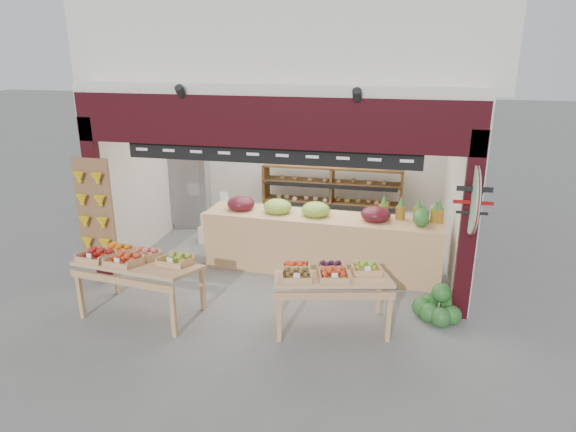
{
  "coord_description": "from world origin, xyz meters",
  "views": [
    {
      "loc": [
        1.74,
        -7.84,
        3.67
      ],
      "look_at": [
        0.1,
        -0.2,
        1.03
      ],
      "focal_mm": 32.0,
      "sensor_mm": 36.0,
      "label": 1
    }
  ],
  "objects_px": {
    "display_table_left": "(134,261)",
    "display_table_right": "(327,275)",
    "refrigerator": "(191,183)",
    "cardboard_stack": "(223,233)",
    "mid_counter": "(321,241)",
    "watermelon_pile": "(437,307)",
    "back_shelving": "(332,186)"
  },
  "relations": [
    {
      "from": "back_shelving",
      "to": "display_table_left",
      "type": "bearing_deg",
      "value": -122.39
    },
    {
      "from": "cardboard_stack",
      "to": "display_table_left",
      "type": "xyz_separation_m",
      "value": [
        -0.34,
        -2.73,
        0.57
      ]
    },
    {
      "from": "refrigerator",
      "to": "watermelon_pile",
      "type": "relative_size",
      "value": 2.73
    },
    {
      "from": "refrigerator",
      "to": "cardboard_stack",
      "type": "height_order",
      "value": "refrigerator"
    },
    {
      "from": "refrigerator",
      "to": "back_shelving",
      "type": "bearing_deg",
      "value": -13.03
    },
    {
      "from": "mid_counter",
      "to": "watermelon_pile",
      "type": "xyz_separation_m",
      "value": [
        1.84,
        -1.25,
        -0.36
      ]
    },
    {
      "from": "display_table_left",
      "to": "display_table_right",
      "type": "distance_m",
      "value": 2.7
    },
    {
      "from": "back_shelving",
      "to": "cardboard_stack",
      "type": "bearing_deg",
      "value": -155.59
    },
    {
      "from": "watermelon_pile",
      "to": "back_shelving",
      "type": "bearing_deg",
      "value": 122.8
    },
    {
      "from": "back_shelving",
      "to": "refrigerator",
      "type": "bearing_deg",
      "value": 178.13
    },
    {
      "from": "display_table_left",
      "to": "refrigerator",
      "type": "bearing_deg",
      "value": 100.07
    },
    {
      "from": "mid_counter",
      "to": "display_table_left",
      "type": "relative_size",
      "value": 2.31
    },
    {
      "from": "refrigerator",
      "to": "watermelon_pile",
      "type": "height_order",
      "value": "refrigerator"
    },
    {
      "from": "refrigerator",
      "to": "cardboard_stack",
      "type": "distance_m",
      "value": 1.56
    },
    {
      "from": "mid_counter",
      "to": "refrigerator",
      "type": "bearing_deg",
      "value": 149.42
    },
    {
      "from": "refrigerator",
      "to": "display_table_right",
      "type": "distance_m",
      "value": 4.87
    },
    {
      "from": "mid_counter",
      "to": "watermelon_pile",
      "type": "bearing_deg",
      "value": -34.22
    },
    {
      "from": "back_shelving",
      "to": "display_table_left",
      "type": "distance_m",
      "value": 4.29
    },
    {
      "from": "back_shelving",
      "to": "refrigerator",
      "type": "distance_m",
      "value": 2.96
    },
    {
      "from": "mid_counter",
      "to": "cardboard_stack",
      "type": "bearing_deg",
      "value": 158.51
    },
    {
      "from": "refrigerator",
      "to": "mid_counter",
      "type": "xyz_separation_m",
      "value": [
        3.0,
        -1.77,
        -0.38
      ]
    },
    {
      "from": "refrigerator",
      "to": "cardboard_stack",
      "type": "xyz_separation_m",
      "value": [
        1.0,
        -0.99,
        -0.69
      ]
    },
    {
      "from": "mid_counter",
      "to": "display_table_right",
      "type": "bearing_deg",
      "value": -78.71
    },
    {
      "from": "refrigerator",
      "to": "cardboard_stack",
      "type": "bearing_deg",
      "value": -55.8
    },
    {
      "from": "back_shelving",
      "to": "refrigerator",
      "type": "relative_size",
      "value": 1.49
    },
    {
      "from": "back_shelving",
      "to": "watermelon_pile",
      "type": "xyz_separation_m",
      "value": [
        1.89,
        -2.93,
        -0.86
      ]
    },
    {
      "from": "display_table_right",
      "to": "display_table_left",
      "type": "bearing_deg",
      "value": -176.1
    },
    {
      "from": "display_table_left",
      "to": "display_table_right",
      "type": "xyz_separation_m",
      "value": [
        2.69,
        0.18,
        -0.04
      ]
    },
    {
      "from": "display_table_right",
      "to": "watermelon_pile",
      "type": "height_order",
      "value": "display_table_right"
    },
    {
      "from": "refrigerator",
      "to": "display_table_right",
      "type": "height_order",
      "value": "refrigerator"
    },
    {
      "from": "refrigerator",
      "to": "display_table_right",
      "type": "bearing_deg",
      "value": -57.65
    },
    {
      "from": "mid_counter",
      "to": "display_table_right",
      "type": "distance_m",
      "value": 1.81
    }
  ]
}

